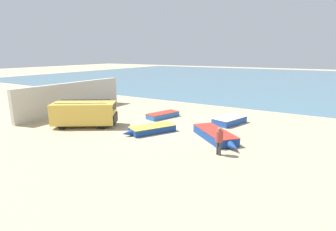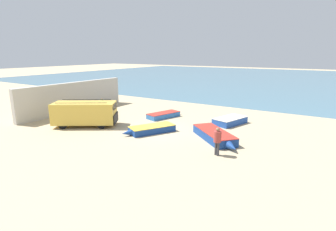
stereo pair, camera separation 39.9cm
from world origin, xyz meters
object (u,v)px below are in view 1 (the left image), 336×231
fishing_rowboat_1 (216,135)px  fisherman_0 (101,105)px  parked_van (85,113)px  fishing_rowboat_2 (230,120)px  fisherman_1 (219,139)px  fishing_rowboat_0 (164,115)px  fishing_rowboat_3 (151,129)px

fishing_rowboat_1 → fisherman_0: fisherman_0 is taller
parked_van → fishing_rowboat_2: bearing=2.0°
fishing_rowboat_1 → fisherman_1: size_ratio=2.60×
fishing_rowboat_0 → fishing_rowboat_3: 5.06m
fishing_rowboat_2 → fishing_rowboat_1: bearing=-156.8°
fishing_rowboat_0 → fisherman_0: fisherman_0 is taller
fishing_rowboat_1 → fisherman_1: (1.22, -2.68, 0.74)m
parked_van → fishing_rowboat_2: size_ratio=1.39×
fisherman_1 → fishing_rowboat_2: bearing=35.1°
parked_van → fisherman_1: 12.07m
fishing_rowboat_1 → fishing_rowboat_0: bearing=-167.6°
fishing_rowboat_3 → fisherman_1: bearing=103.4°
parked_van → fishing_rowboat_0: bearing=23.2°
fishing_rowboat_2 → fisherman_0: bearing=121.0°
fishing_rowboat_2 → fisherman_0: fisherman_0 is taller
fishing_rowboat_1 → fishing_rowboat_2: fishing_rowboat_1 is taller
fishing_rowboat_0 → fishing_rowboat_1: size_ratio=0.88×
fisherman_1 → parked_van: bearing=110.7°
parked_van → fisherman_1: size_ratio=3.11×
parked_van → fishing_rowboat_2: (10.30, 7.31, -0.85)m
fishing_rowboat_0 → parked_van: bearing=164.0°
fishing_rowboat_1 → fisherman_0: (-13.14, 1.75, 0.63)m
fishing_rowboat_3 → fisherman_1: 6.49m
fishing_rowboat_0 → fishing_rowboat_3: bearing=-141.9°
fishing_rowboat_2 → parked_van: bearing=142.3°
fishing_rowboat_3 → fisherman_1: (6.22, -1.68, 0.79)m
fishing_rowboat_0 → fishing_rowboat_2: size_ratio=1.02×
parked_van → fishing_rowboat_0: 7.42m
fishing_rowboat_1 → fisherman_1: fisherman_1 is taller
fishing_rowboat_0 → fishing_rowboat_2: 6.35m
fishing_rowboat_1 → fishing_rowboat_3: bearing=-127.4°
fishing_rowboat_1 → fisherman_0: 13.27m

